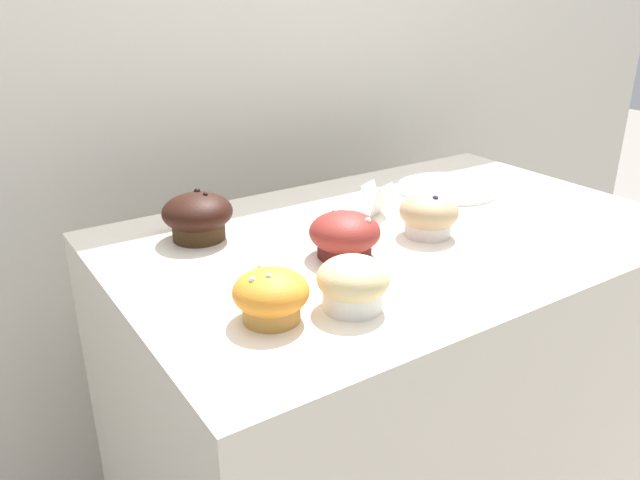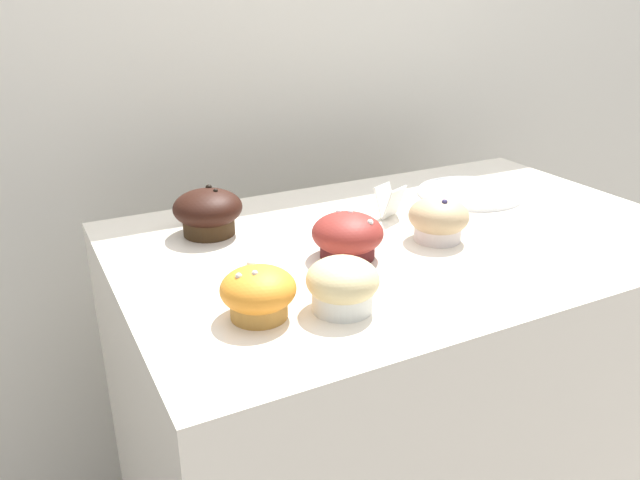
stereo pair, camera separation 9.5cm
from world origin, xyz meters
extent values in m
cube|color=beige|center=(0.00, 0.60, 0.90)|extent=(3.20, 0.10, 1.80)
cube|color=silver|center=(0.00, 0.00, 0.45)|extent=(1.00, 0.64, 0.90)
cylinder|color=#4E1819|center=(-0.14, -0.03, 0.92)|extent=(0.09, 0.09, 0.04)
ellipsoid|color=maroon|center=(-0.14, -0.03, 0.94)|extent=(0.11, 0.11, 0.06)
sphere|color=white|center=(-0.15, -0.01, 0.96)|extent=(0.01, 0.01, 0.01)
sphere|color=white|center=(-0.13, -0.02, 0.97)|extent=(0.01, 0.01, 0.01)
sphere|color=white|center=(-0.12, -0.06, 0.96)|extent=(0.01, 0.01, 0.01)
cylinder|color=#BF863A|center=(-0.34, -0.15, 0.92)|extent=(0.08, 0.08, 0.04)
ellipsoid|color=orange|center=(-0.34, -0.15, 0.94)|extent=(0.10, 0.10, 0.06)
sphere|color=white|center=(-0.37, -0.15, 0.96)|extent=(0.01, 0.01, 0.01)
sphere|color=white|center=(-0.34, -0.12, 0.96)|extent=(0.01, 0.01, 0.01)
sphere|color=white|center=(-0.35, -0.15, 0.96)|extent=(0.01, 0.01, 0.01)
cylinder|color=#372513|center=(-0.31, 0.16, 0.92)|extent=(0.09, 0.09, 0.05)
ellipsoid|color=black|center=(-0.31, 0.16, 0.94)|extent=(0.12, 0.12, 0.06)
sphere|color=black|center=(-0.29, 0.16, 0.97)|extent=(0.01, 0.01, 0.01)
sphere|color=black|center=(-0.30, 0.19, 0.97)|extent=(0.01, 0.01, 0.01)
cylinder|color=silver|center=(0.03, -0.04, 0.92)|extent=(0.08, 0.08, 0.04)
ellipsoid|color=tan|center=(0.03, -0.04, 0.94)|extent=(0.10, 0.10, 0.06)
sphere|color=navy|center=(0.03, -0.06, 0.97)|extent=(0.01, 0.01, 0.01)
cylinder|color=white|center=(-0.23, -0.18, 0.92)|extent=(0.08, 0.08, 0.04)
ellipsoid|color=#D7C185|center=(-0.23, -0.18, 0.94)|extent=(0.10, 0.10, 0.06)
cylinder|color=white|center=(0.24, 0.12, 0.90)|extent=(0.21, 0.21, 0.01)
torus|color=white|center=(0.24, 0.12, 0.90)|extent=(0.21, 0.21, 0.01)
cube|color=white|center=(0.01, 0.10, 0.93)|extent=(0.05, 0.04, 0.06)
cube|color=silver|center=(0.02, 0.08, 0.93)|extent=(0.05, 0.04, 0.06)
camera|label=1|loc=(-0.68, -0.78, 1.30)|focal=35.00mm
camera|label=2|loc=(-0.60, -0.82, 1.30)|focal=35.00mm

